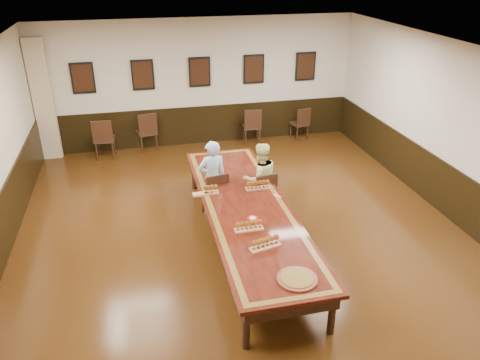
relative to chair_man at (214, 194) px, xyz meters
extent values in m
cube|color=black|center=(0.36, -1.10, -0.48)|extent=(8.00, 10.00, 0.02)
cube|color=white|center=(0.36, -1.10, 2.74)|extent=(8.00, 10.00, 0.02)
cube|color=beige|center=(0.36, 3.91, 1.13)|extent=(8.00, 0.02, 3.20)
cube|color=beige|center=(4.37, -1.10, 1.13)|extent=(0.02, 10.00, 3.20)
imported|color=#528FCE|center=(-0.02, 0.10, 0.28)|extent=(0.60, 0.44, 1.50)
imported|color=#F6F49A|center=(0.88, -0.05, 0.24)|extent=(0.79, 0.66, 1.43)
cube|color=#FD547C|center=(0.96, -0.88, 0.29)|extent=(0.13, 0.17, 0.01)
cube|color=tan|center=(-3.39, 3.72, 0.98)|extent=(0.45, 0.18, 2.90)
cube|color=black|center=(0.36, 3.88, 0.03)|extent=(7.98, 0.04, 1.00)
cube|color=black|center=(4.34, -1.10, 0.03)|extent=(0.04, 9.98, 1.00)
cube|color=black|center=(0.36, -1.10, 0.25)|extent=(1.40, 5.00, 0.06)
cube|color=olive|center=(0.36, -1.10, 0.28)|extent=(1.28, 4.88, 0.00)
cube|color=black|center=(0.36, -1.10, 0.28)|extent=(1.10, 4.70, 0.00)
cube|color=black|center=(0.36, -1.10, 0.10)|extent=(1.25, 4.85, 0.18)
cylinder|color=black|center=(-0.22, -3.42, -0.12)|extent=(0.10, 0.10, 0.69)
cylinder|color=black|center=(0.94, -3.42, -0.12)|extent=(0.10, 0.10, 0.69)
cylinder|color=black|center=(-0.22, 1.22, -0.12)|extent=(0.10, 0.10, 0.69)
cylinder|color=black|center=(0.94, 1.22, -0.12)|extent=(0.10, 0.10, 0.69)
cube|color=black|center=(-2.44, 3.84, 1.43)|extent=(0.54, 0.03, 0.74)
cube|color=black|center=(-2.44, 3.82, 1.43)|extent=(0.46, 0.01, 0.64)
cube|color=black|center=(-1.04, 3.84, 1.43)|extent=(0.54, 0.03, 0.74)
cube|color=black|center=(-1.04, 3.82, 1.43)|extent=(0.46, 0.01, 0.64)
cube|color=black|center=(0.36, 3.84, 1.43)|extent=(0.54, 0.03, 0.74)
cube|color=black|center=(0.36, 3.82, 1.43)|extent=(0.46, 0.01, 0.64)
cube|color=black|center=(1.76, 3.84, 1.43)|extent=(0.54, 0.03, 0.74)
cube|color=black|center=(1.76, 3.82, 1.43)|extent=(0.46, 0.01, 0.64)
cube|color=black|center=(3.16, 3.84, 1.43)|extent=(0.54, 0.03, 0.74)
cube|color=black|center=(3.16, 3.82, 1.43)|extent=(0.46, 0.01, 0.64)
cube|color=#AC6D48|center=(-0.24, -0.52, 0.30)|extent=(0.47, 0.15, 0.03)
cube|color=#AC6D48|center=(0.71, -0.53, 0.30)|extent=(0.45, 0.14, 0.03)
cube|color=#AC6D48|center=(0.21, -1.84, 0.30)|extent=(0.45, 0.14, 0.03)
cube|color=#AC6D48|center=(0.32, -2.36, 0.30)|extent=(0.49, 0.25, 0.03)
cylinder|color=red|center=(0.35, -1.53, 0.29)|extent=(0.19, 0.19, 0.02)
cylinder|color=silver|center=(0.35, -1.53, 0.30)|extent=(0.10, 0.10, 0.01)
cylinder|color=#501C10|center=(0.52, -3.17, 0.30)|extent=(0.65, 0.65, 0.04)
cylinder|color=olive|center=(0.52, -3.17, 0.32)|extent=(0.52, 0.52, 0.01)
camera|label=1|loc=(-1.31, -7.75, 4.11)|focal=35.00mm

